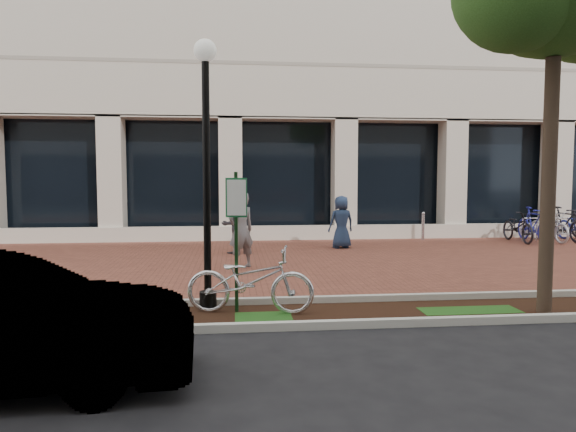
{
  "coord_description": "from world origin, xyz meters",
  "views": [
    {
      "loc": [
        -1.87,
        -13.05,
        2.14
      ],
      "look_at": [
        -0.59,
        -0.8,
        1.23
      ],
      "focal_mm": 32.0,
      "sensor_mm": 36.0,
      "label": 1
    }
  ],
  "objects": [
    {
      "name": "ground",
      "position": [
        0.0,
        0.0,
        0.0
      ],
      "size": [
        120.0,
        120.0,
        0.0
      ],
      "primitive_type": "plane",
      "color": "black",
      "rests_on": "ground"
    },
    {
      "name": "brick_plaza",
      "position": [
        0.0,
        0.0,
        0.01
      ],
      "size": [
        40.0,
        9.0,
        0.01
      ],
      "primitive_type": "cube",
      "color": "brown",
      "rests_on": "ground"
    },
    {
      "name": "planting_strip",
      "position": [
        0.0,
        -5.25,
        0.01
      ],
      "size": [
        40.0,
        1.5,
        0.01
      ],
      "primitive_type": "cube",
      "color": "black",
      "rests_on": "ground"
    },
    {
      "name": "curb_plaza_side",
      "position": [
        0.0,
        -4.5,
        0.06
      ],
      "size": [
        40.0,
        0.12,
        0.12
      ],
      "primitive_type": "cube",
      "color": "beige",
      "rests_on": "ground"
    },
    {
      "name": "curb_street_side",
      "position": [
        0.0,
        -6.0,
        0.06
      ],
      "size": [
        40.0,
        0.12,
        0.12
      ],
      "primitive_type": "cube",
      "color": "beige",
      "rests_on": "ground"
    },
    {
      "name": "near_office_building",
      "position": [
        0.0,
        10.47,
        10.05
      ],
      "size": [
        40.0,
        12.12,
        16.0
      ],
      "color": "beige",
      "rests_on": "ground"
    },
    {
      "name": "parking_sign",
      "position": [
        -1.85,
        -4.96,
        1.44
      ],
      "size": [
        0.34,
        0.07,
        2.24
      ],
      "rotation": [
        0.0,
        0.0,
        -0.17
      ],
      "color": "#153B19",
      "rests_on": "ground"
    },
    {
      "name": "lamppost",
      "position": [
        -2.32,
        -4.75,
        2.44
      ],
      "size": [
        0.36,
        0.36,
        4.32
      ],
      "color": "black",
      "rests_on": "ground"
    },
    {
      "name": "locked_bicycle",
      "position": [
        -1.64,
        -5.05,
        0.53
      ],
      "size": [
        2.12,
        1.07,
        1.06
      ],
      "primitive_type": "imported",
      "rotation": [
        0.0,
        0.0,
        1.38
      ],
      "color": "silver",
      "rests_on": "ground"
    },
    {
      "name": "pedestrian_left",
      "position": [
        -1.72,
        -0.88,
        0.91
      ],
      "size": [
        0.79,
        0.71,
        1.82
      ],
      "primitive_type": "imported",
      "rotation": [
        0.0,
        0.0,
        3.66
      ],
      "color": "slate",
      "rests_on": "ground"
    },
    {
      "name": "pedestrian_mid",
      "position": [
        -1.88,
        1.5,
        0.82
      ],
      "size": [
        1.0,
        0.93,
        1.63
      ],
      "primitive_type": "imported",
      "rotation": [
        0.0,
        0.0,
        3.67
      ],
      "color": "#28282D",
      "rests_on": "ground"
    },
    {
      "name": "pedestrian_right",
      "position": [
        1.35,
        2.22,
        0.8
      ],
      "size": [
        0.88,
        0.66,
        1.61
      ],
      "primitive_type": "imported",
      "rotation": [
        0.0,
        0.0,
        3.35
      ],
      "color": "#1B2A45",
      "rests_on": "ground"
    },
    {
      "name": "bollard",
      "position": [
        4.6,
        4.0,
        0.5
      ],
      "size": [
        0.12,
        0.12,
        0.98
      ],
      "color": "#BBBABF",
      "rests_on": "ground"
    },
    {
      "name": "bike_rack_cluster",
      "position": [
        8.9,
        3.1,
        0.55
      ],
      "size": [
        3.63,
        2.09,
        1.17
      ],
      "rotation": [
        0.0,
        0.0,
        0.05
      ],
      "color": "black",
      "rests_on": "ground"
    }
  ]
}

